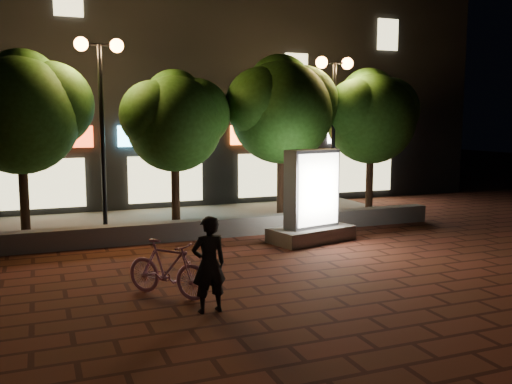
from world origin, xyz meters
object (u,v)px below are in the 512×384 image
ad_kiosk (312,204)px  rider (209,264)px  tree_right (282,106)px  scooter_pink (167,268)px  tree_left (22,108)px  street_lamp_right (334,95)px  tree_mid (175,117)px  tree_far_right (372,113)px  street_lamp_left (101,86)px

ad_kiosk → rider: bearing=-133.9°
tree_right → scooter_pink: size_ratio=2.98×
rider → ad_kiosk: bearing=-137.7°
tree_left → street_lamp_right: 8.96m
tree_left → scooter_pink: (2.37, -6.01, -2.93)m
tree_mid → tree_far_right: 6.50m
tree_far_right → rider: size_ratio=2.97×
tree_far_right → street_lamp_left: bearing=-178.2°
tree_far_right → scooter_pink: 10.50m
street_lamp_left → tree_right: bearing=2.8°
tree_left → tree_right: bearing=0.0°
tree_mid → tree_right: 3.32m
street_lamp_left → ad_kiosk: 6.35m
tree_right → street_lamp_left: street_lamp_left is taller
street_lamp_left → rider: street_lamp_left is taller
street_lamp_right → ad_kiosk: street_lamp_right is taller
scooter_pink → rider: rider is taller
tree_far_right → rider: (-7.67, -7.05, -2.57)m
tree_far_right → rider: 10.73m
ad_kiosk → scooter_pink: bearing=-144.9°
tree_left → tree_far_right: bearing=-0.0°
tree_mid → street_lamp_right: (4.95, -0.26, 0.68)m
ad_kiosk → rider: (-4.04, -4.20, -0.16)m
tree_left → ad_kiosk: 7.84m
scooter_pink → rider: (0.46, -1.05, 0.29)m
tree_mid → street_lamp_right: street_lamp_right is taller
tree_far_right → tree_right: bearing=180.0°
tree_left → tree_right: 7.30m
street_lamp_left → tree_mid: bearing=7.3°
tree_right → rider: (-4.47, -7.05, -2.77)m
tree_right → street_lamp_right: tree_right is taller
tree_mid → ad_kiosk: size_ratio=1.87×
tree_left → tree_mid: 4.00m
tree_far_right → scooter_pink: size_ratio=2.80×
street_lamp_left → scooter_pink: (0.43, -5.74, -3.52)m
rider → scooter_pink: bearing=-70.3°
ad_kiosk → scooter_pink: (-4.50, -3.15, -0.45)m
tree_far_right → street_lamp_left: size_ratio=0.92×
tree_far_right → rider: tree_far_right is taller
tree_left → scooter_pink: 7.09m
tree_left → tree_right: tree_right is taller
tree_left → tree_right: size_ratio=0.97×
tree_left → street_lamp_left: size_ratio=0.94×
tree_left → street_lamp_right: size_ratio=0.98×
tree_mid → street_lamp_right: size_ratio=0.90×
street_lamp_right → rider: (-6.12, -6.79, -3.09)m
scooter_pink → rider: bearing=-107.8°
tree_left → ad_kiosk: size_ratio=2.03×
tree_mid → tree_far_right: (6.50, 0.00, 0.15)m
street_lamp_right → ad_kiosk: 4.43m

